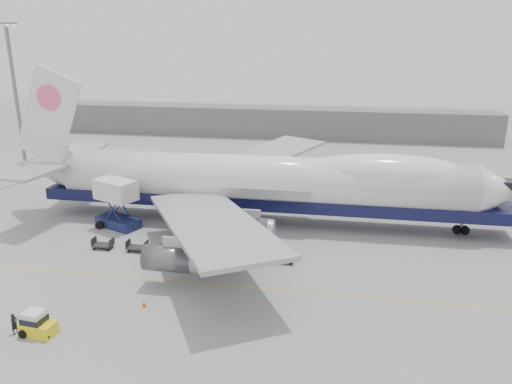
% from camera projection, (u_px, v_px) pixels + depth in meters
% --- Properties ---
extents(ground, '(260.00, 260.00, 0.00)m').
position_uv_depth(ground, '(244.00, 260.00, 54.66)').
color(ground, gray).
rests_on(ground, ground).
extents(apron_line, '(60.00, 0.15, 0.01)m').
position_uv_depth(apron_line, '(232.00, 286.00, 49.02)').
color(apron_line, gold).
rests_on(apron_line, ground).
extents(hangar, '(110.00, 8.00, 7.00)m').
position_uv_depth(hangar, '(260.00, 122.00, 121.01)').
color(hangar, slate).
rests_on(hangar, ground).
extents(floodlight_mast, '(2.40, 2.40, 25.43)m').
position_uv_depth(floodlight_mast, '(16.00, 96.00, 79.86)').
color(floodlight_mast, slate).
rests_on(floodlight_mast, ground).
extents(airliner, '(67.00, 55.30, 19.98)m').
position_uv_depth(airliner, '(267.00, 181.00, 64.13)').
color(airliner, white).
rests_on(airliner, ground).
extents(catering_truck, '(6.33, 5.39, 6.26)m').
position_uv_depth(catering_truck, '(117.00, 201.00, 63.11)').
color(catering_truck, navy).
rests_on(catering_truck, ground).
extents(baggage_tug, '(2.97, 1.80, 2.07)m').
position_uv_depth(baggage_tug, '(37.00, 324.00, 40.84)').
color(baggage_tug, yellow).
rests_on(baggage_tug, ground).
extents(ground_worker, '(0.60, 0.76, 1.81)m').
position_uv_depth(ground_worker, '(14.00, 324.00, 40.96)').
color(ground_worker, black).
rests_on(ground_worker, ground).
extents(traffic_cone, '(0.37, 0.37, 0.55)m').
position_uv_depth(traffic_cone, '(144.00, 304.00, 45.23)').
color(traffic_cone, '#D53E0B').
rests_on(traffic_cone, ground).
extents(dolly_0, '(2.30, 1.35, 1.30)m').
position_uv_depth(dolly_0, '(103.00, 244.00, 57.43)').
color(dolly_0, '#2D2D30').
rests_on(dolly_0, ground).
extents(dolly_1, '(2.30, 1.35, 1.30)m').
position_uv_depth(dolly_1, '(137.00, 247.00, 56.73)').
color(dolly_1, '#2D2D30').
rests_on(dolly_1, ground).
extents(dolly_2, '(2.30, 1.35, 1.30)m').
position_uv_depth(dolly_2, '(173.00, 249.00, 56.04)').
color(dolly_2, '#2D2D30').
rests_on(dolly_2, ground).
extents(dolly_3, '(2.30, 1.35, 1.30)m').
position_uv_depth(dolly_3, '(209.00, 252.00, 55.34)').
color(dolly_3, '#2D2D30').
rests_on(dolly_3, ground).
extents(dolly_4, '(2.30, 1.35, 1.30)m').
position_uv_depth(dolly_4, '(246.00, 255.00, 54.65)').
color(dolly_4, '#2D2D30').
rests_on(dolly_4, ground).
extents(dolly_5, '(2.30, 1.35, 1.30)m').
position_uv_depth(dolly_5, '(284.00, 258.00, 53.96)').
color(dolly_5, '#2D2D30').
rests_on(dolly_5, ground).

